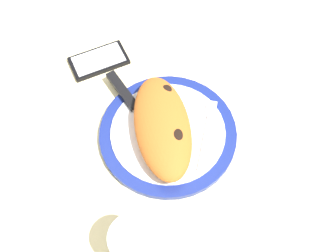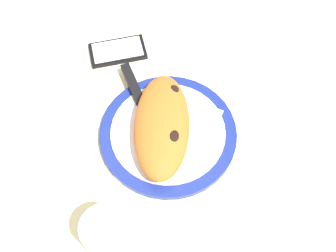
{
  "view_description": "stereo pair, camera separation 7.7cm",
  "coord_description": "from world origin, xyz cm",
  "views": [
    {
      "loc": [
        -37.95,
        -1.68,
        70.68
      ],
      "look_at": [
        0.0,
        0.0,
        3.78
      ],
      "focal_mm": 41.81,
      "sensor_mm": 36.0,
      "label": 1
    },
    {
      "loc": [
        -36.84,
        -9.28,
        70.68
      ],
      "look_at": [
        0.0,
        0.0,
        3.78
      ],
      "focal_mm": 41.81,
      "sensor_mm": 36.0,
      "label": 2
    }
  ],
  "objects": [
    {
      "name": "knife",
      "position": [
        6.47,
        8.25,
        2.27
      ],
      "size": [
        20.97,
        15.89,
        1.2
      ],
      "color": "silver",
      "rests_on": "plate"
    },
    {
      "name": "fork",
      "position": [
        1.0,
        -7.93,
        1.98
      ],
      "size": [
        16.22,
        4.18,
        0.4
      ],
      "color": "silver",
      "rests_on": "plate"
    },
    {
      "name": "ground_plane",
      "position": [
        0.0,
        0.0,
        -1.5
      ],
      "size": [
        150.0,
        150.0,
        3.0
      ],
      "primitive_type": "cube",
      "color": "beige"
    },
    {
      "name": "plate",
      "position": [
        0.0,
        0.0,
        0.85
      ],
      "size": [
        27.9,
        27.9,
        1.78
      ],
      "color": "navy",
      "rests_on": "ground_plane"
    },
    {
      "name": "calzone",
      "position": [
        -0.53,
        1.07,
        4.56
      ],
      "size": [
        25.38,
        15.64,
        5.54
      ],
      "color": "#C16023",
      "rests_on": "plate"
    },
    {
      "name": "smartphone",
      "position": [
        18.3,
        16.63,
        0.56
      ],
      "size": [
        12.09,
        14.57,
        1.16
      ],
      "color": "black",
      "rests_on": "ground_plane"
    },
    {
      "name": "water_glass",
      "position": [
        -23.53,
        4.42,
        4.5
      ],
      "size": [
        7.77,
        7.77,
        10.5
      ],
      "color": "silver",
      "rests_on": "ground_plane"
    }
  ]
}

